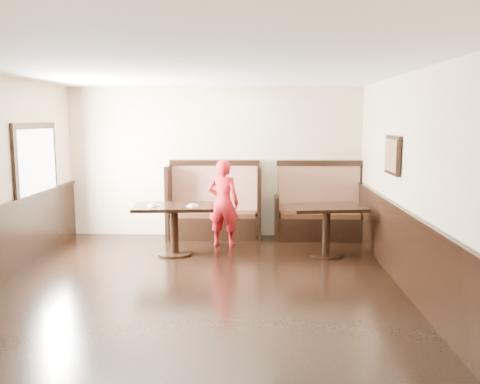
{
  "coord_description": "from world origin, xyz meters",
  "views": [
    {
      "loc": [
        0.8,
        -6.02,
        2.2
      ],
      "look_at": [
        0.52,
        2.35,
        1.0
      ],
      "focal_mm": 38.0,
      "sensor_mm": 36.0,
      "label": 1
    }
  ],
  "objects_px": {
    "booth_main": "(214,210)",
    "child": "(223,203)",
    "table_neighbor": "(326,218)",
    "booth_neighbor": "(319,213)",
    "table_main": "(174,217)"
  },
  "relations": [
    {
      "from": "booth_main",
      "to": "booth_neighbor",
      "type": "relative_size",
      "value": 1.06
    },
    {
      "from": "booth_main",
      "to": "table_neighbor",
      "type": "xyz_separation_m",
      "value": [
        1.93,
        -1.2,
        0.08
      ]
    },
    {
      "from": "booth_neighbor",
      "to": "table_main",
      "type": "xyz_separation_m",
      "value": [
        -2.5,
        -1.25,
        0.15
      ]
    },
    {
      "from": "booth_main",
      "to": "booth_neighbor",
      "type": "bearing_deg",
      "value": -0.05
    },
    {
      "from": "booth_neighbor",
      "to": "child",
      "type": "bearing_deg",
      "value": -159.96
    },
    {
      "from": "booth_main",
      "to": "table_neighbor",
      "type": "distance_m",
      "value": 2.27
    },
    {
      "from": "booth_neighbor",
      "to": "child",
      "type": "height_order",
      "value": "child"
    },
    {
      "from": "booth_neighbor",
      "to": "table_main",
      "type": "distance_m",
      "value": 2.8
    },
    {
      "from": "table_neighbor",
      "to": "child",
      "type": "distance_m",
      "value": 1.81
    },
    {
      "from": "booth_main",
      "to": "child",
      "type": "height_order",
      "value": "child"
    },
    {
      "from": "table_neighbor",
      "to": "booth_neighbor",
      "type": "bearing_deg",
      "value": 80.53
    },
    {
      "from": "table_main",
      "to": "booth_main",
      "type": "bearing_deg",
      "value": 61.7
    },
    {
      "from": "child",
      "to": "table_main",
      "type": "bearing_deg",
      "value": 49.46
    },
    {
      "from": "booth_main",
      "to": "table_main",
      "type": "relative_size",
      "value": 1.3
    },
    {
      "from": "table_main",
      "to": "table_neighbor",
      "type": "xyz_separation_m",
      "value": [
        2.47,
        0.05,
        -0.02
      ]
    }
  ]
}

